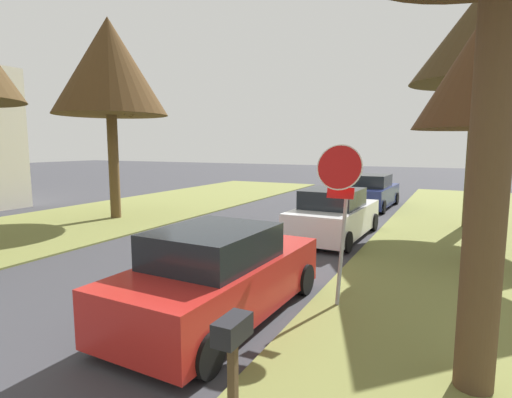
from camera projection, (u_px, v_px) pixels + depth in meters
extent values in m
cylinder|color=#9EA0A5|center=(342.00, 243.00, 7.46)|extent=(0.07, 0.61, 2.20)
cylinder|color=white|center=(339.00, 167.00, 6.97)|extent=(0.81, 0.22, 0.79)
cylinder|color=red|center=(339.00, 167.00, 6.97)|extent=(0.76, 0.22, 0.75)
cube|color=red|center=(340.00, 193.00, 7.13)|extent=(0.48, 0.08, 0.20)
cylinder|color=brown|center=(488.00, 184.00, 4.54)|extent=(0.45, 0.45, 4.88)
cylinder|color=brown|center=(481.00, 197.00, 9.74)|extent=(0.34, 0.34, 3.26)
cone|color=#462D19|center=(490.00, 65.00, 9.34)|extent=(3.33, 3.33, 2.90)
cylinder|color=brown|center=(509.00, 100.00, 9.15)|extent=(0.44, 1.00, 1.35)
cylinder|color=brown|center=(512.00, 99.00, 9.29)|extent=(0.32, 1.14, 1.41)
cylinder|color=brown|center=(511.00, 98.00, 8.68)|extent=(1.49, 0.98, 1.36)
cylinder|color=#4D3E24|center=(474.00, 156.00, 14.09)|extent=(0.49, 0.49, 5.00)
cone|color=#3E2F19|center=(482.00, 35.00, 13.56)|extent=(4.54, 4.54, 3.11)
cylinder|color=#4D3E24|center=(473.00, 67.00, 14.18)|extent=(1.15, 0.66, 1.34)
cylinder|color=#4D3E24|center=(480.00, 59.00, 13.32)|extent=(1.04, 0.30, 1.48)
cylinder|color=#4D3E24|center=(481.00, 67.00, 14.19)|extent=(1.34, 0.30, 1.35)
cylinder|color=brown|center=(114.00, 167.00, 16.05)|extent=(0.40, 0.40, 4.05)
cone|color=#473119|center=(109.00, 66.00, 15.55)|extent=(4.33, 4.33, 3.68)
cylinder|color=brown|center=(125.00, 95.00, 15.66)|extent=(0.70, 1.26, 1.66)
cylinder|color=brown|center=(113.00, 100.00, 15.04)|extent=(1.15, 1.37, 1.13)
cylinder|color=brown|center=(111.00, 99.00, 15.23)|extent=(0.93, 0.96, 1.25)
cube|color=red|center=(221.00, 283.00, 6.93)|extent=(1.96, 4.46, 0.85)
cube|color=black|center=(213.00, 245.00, 6.64)|extent=(1.67, 2.08, 0.56)
cylinder|color=black|center=(229.00, 267.00, 8.81)|extent=(0.22, 0.61, 0.60)
cylinder|color=black|center=(304.00, 279.00, 7.99)|extent=(0.22, 0.61, 0.60)
cylinder|color=black|center=(110.00, 325.00, 5.94)|extent=(0.22, 0.61, 0.60)
cylinder|color=black|center=(207.00, 354.00, 5.12)|extent=(0.22, 0.61, 0.60)
cube|color=white|center=(334.00, 219.00, 12.89)|extent=(1.96, 4.46, 0.85)
cube|color=black|center=(333.00, 198.00, 12.61)|extent=(1.67, 2.08, 0.56)
cylinder|color=black|center=(325.00, 218.00, 14.78)|extent=(0.22, 0.61, 0.60)
cylinder|color=black|center=(373.00, 222.00, 13.96)|extent=(0.22, 0.61, 0.60)
cylinder|color=black|center=(288.00, 235.00, 11.90)|extent=(0.22, 0.61, 0.60)
cylinder|color=black|center=(347.00, 242.00, 11.08)|extent=(0.22, 0.61, 0.60)
cube|color=navy|center=(371.00, 195.00, 19.18)|extent=(1.96, 4.46, 0.85)
cube|color=black|center=(371.00, 181.00, 18.90)|extent=(1.67, 2.08, 0.56)
cylinder|color=black|center=(361.00, 196.00, 21.07)|extent=(0.22, 0.61, 0.60)
cylinder|color=black|center=(396.00, 198.00, 20.25)|extent=(0.22, 0.61, 0.60)
cylinder|color=black|center=(343.00, 204.00, 18.19)|extent=(0.22, 0.61, 0.60)
cylinder|color=black|center=(383.00, 207.00, 17.37)|extent=(0.22, 0.61, 0.60)
cube|color=brown|center=(233.00, 392.00, 3.88)|extent=(0.08, 0.08, 1.05)
cube|color=black|center=(232.00, 329.00, 3.80)|extent=(0.22, 0.44, 0.22)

